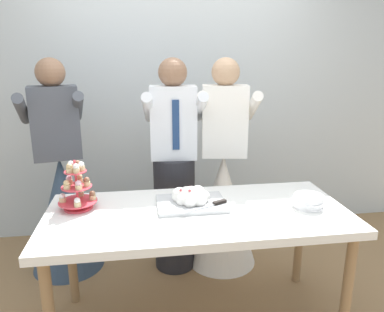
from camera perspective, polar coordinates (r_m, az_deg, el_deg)
The scene contains 8 objects.
rear_wall at distance 3.43m, azimuth -2.97°, elevation 11.78°, with size 5.20×0.10×2.90m, color silver.
dessert_table at distance 2.23m, azimuth 0.94°, elevation -10.34°, with size 1.80×0.80×0.78m.
cupcake_stand at distance 2.29m, azimuth -17.61°, elevation -4.81°, with size 0.23×0.23×0.31m.
main_cake_tray at distance 2.26m, azimuth -0.12°, elevation -6.71°, with size 0.42×0.33×0.12m.
plate_stack at distance 2.34m, azimuth 17.75°, elevation -6.74°, with size 0.18×0.19×0.08m.
person_groom at distance 2.83m, azimuth -2.81°, elevation -3.62°, with size 0.49×0.51×1.66m.
person_bride at distance 2.95m, azimuth 4.84°, elevation -6.21°, with size 0.56×0.56×1.66m.
person_guest at distance 3.04m, azimuth -19.57°, elevation -6.42°, with size 0.58×0.57×1.66m.
Camera 1 is at (-0.33, -1.98, 1.67)m, focal length 34.01 mm.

